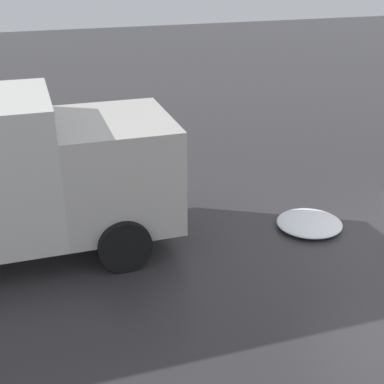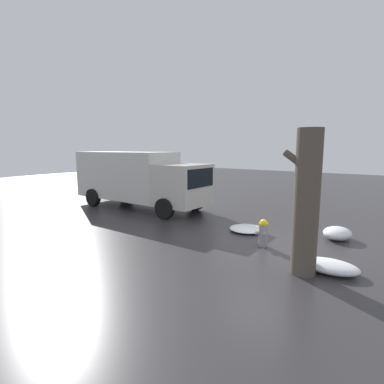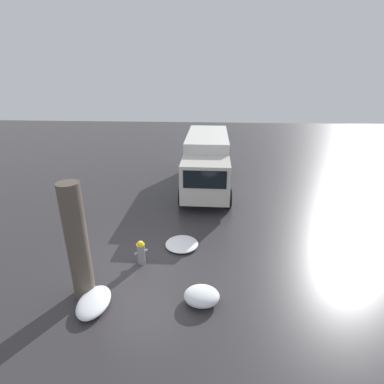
# 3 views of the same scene
# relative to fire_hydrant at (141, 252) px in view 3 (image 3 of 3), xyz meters

# --- Properties ---
(ground_plane) EXTENTS (60.00, 60.00, 0.00)m
(ground_plane) POSITION_rel_fire_hydrant_xyz_m (-0.00, -0.00, -0.44)
(ground_plane) COLOR #333033
(fire_hydrant) EXTENTS (0.40, 0.42, 0.86)m
(fire_hydrant) POSITION_rel_fire_hydrant_xyz_m (0.00, 0.00, 0.00)
(fire_hydrant) COLOR gray
(fire_hydrant) RESTS_ON ground_plane
(tree_trunk) EXTENTS (0.90, 0.59, 3.47)m
(tree_trunk) POSITION_rel_fire_hydrant_xyz_m (-1.57, 1.33, 1.31)
(tree_trunk) COLOR brown
(tree_trunk) RESTS_ON ground_plane
(delivery_truck) EXTENTS (7.40, 2.55, 2.80)m
(delivery_truck) POSITION_rel_fire_hydrant_xyz_m (7.54, -2.06, 1.10)
(delivery_truck) COLOR beige
(delivery_truck) RESTS_ON ground_plane
(snow_pile_by_hydrant) EXTENTS (1.35, 0.87, 0.29)m
(snow_pile_by_hydrant) POSITION_rel_fire_hydrant_xyz_m (-2.09, 0.87, -0.30)
(snow_pile_by_hydrant) COLOR white
(snow_pile_by_hydrant) RESTS_ON ground_plane
(snow_pile_curbside) EXTENTS (0.88, 1.01, 0.42)m
(snow_pile_curbside) POSITION_rel_fire_hydrant_xyz_m (-1.73, -2.11, -0.23)
(snow_pile_curbside) COLOR white
(snow_pile_curbside) RESTS_ON ground_plane
(snow_pile_by_tree) EXTENTS (1.26, 1.23, 0.18)m
(snow_pile_by_tree) POSITION_rel_fire_hydrant_xyz_m (1.14, -1.27, -0.35)
(snow_pile_by_tree) COLOR white
(snow_pile_by_tree) RESTS_ON ground_plane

